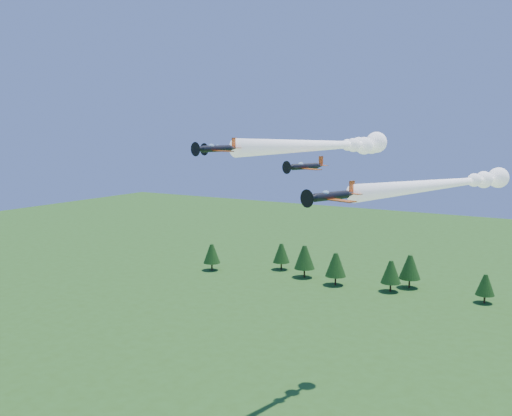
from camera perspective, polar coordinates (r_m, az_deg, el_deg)
The scene contains 5 objects.
plane_lead at distance 92.61m, azimuth 7.44°, elevation 6.25°, with size 14.38×41.79×3.70m.
plane_left at distance 108.91m, azimuth 7.01°, elevation 6.24°, with size 13.94×48.30×3.70m.
plane_right at distance 97.52m, azimuth 18.55°, elevation 2.33°, with size 20.62×48.06×3.70m.
plane_slot at distance 85.70m, azimuth 4.88°, elevation 4.16°, with size 6.86×7.67×2.43m.
treeline at distance 193.70m, azimuth 15.65°, elevation -6.41°, with size 172.88×21.65×11.74m.
Camera 1 is at (40.02, -70.94, 53.39)m, focal length 40.00 mm.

